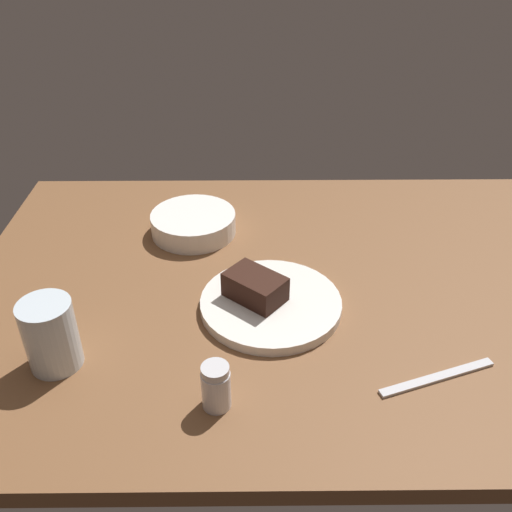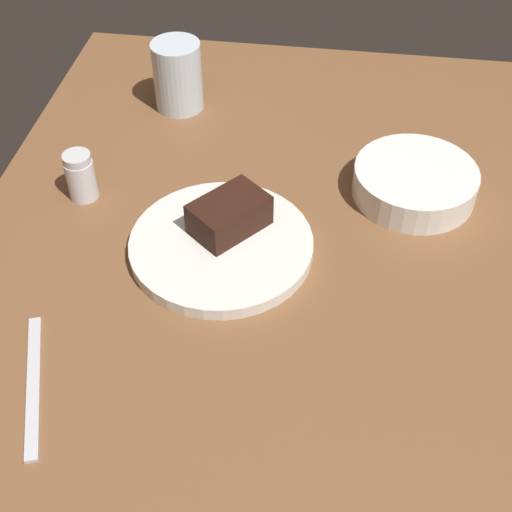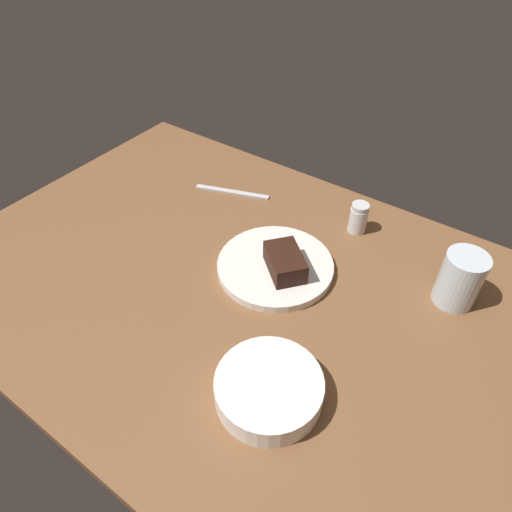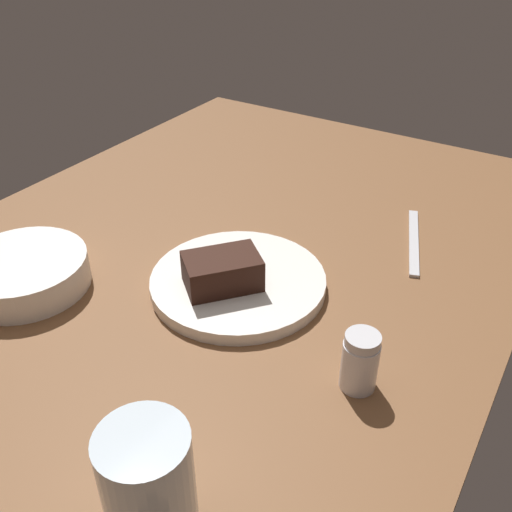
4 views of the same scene
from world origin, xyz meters
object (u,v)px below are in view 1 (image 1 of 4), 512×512
object	(u,v)px
dessert_plate	(271,304)
chocolate_cake_slice	(255,287)
salt_shaker	(216,387)
side_bowl	(193,223)
water_glass	(51,335)
butter_knife	(437,377)

from	to	relation	value
dessert_plate	chocolate_cake_slice	bearing A→B (deg)	-14.31
dessert_plate	salt_shaker	bearing A→B (deg)	68.99
dessert_plate	chocolate_cake_slice	distance (cm)	4.16
chocolate_cake_slice	side_bowl	xyz separation A→B (cm)	(12.47, -24.25, -1.81)
salt_shaker	side_bowl	xyz separation A→B (cm)	(6.98, -46.17, -1.35)
chocolate_cake_slice	salt_shaker	world-z (taller)	salt_shaker
water_glass	dessert_plate	bearing A→B (deg)	-158.58
side_bowl	butter_knife	xyz separation A→B (cm)	(-39.04, 41.61, -1.94)
dessert_plate	chocolate_cake_slice	xyz separation A→B (cm)	(2.66, -0.68, 3.12)
dessert_plate	water_glass	xyz separation A→B (cm)	(32.66, 12.81, 4.69)
salt_shaker	water_glass	distance (cm)	25.99
dessert_plate	side_bowl	distance (cm)	29.20
water_glass	salt_shaker	bearing A→B (deg)	161.01
dessert_plate	chocolate_cake_slice	size ratio (longest dim) A/B	2.45
salt_shaker	side_bowl	distance (cm)	46.72
chocolate_cake_slice	side_bowl	world-z (taller)	chocolate_cake_slice
dessert_plate	water_glass	distance (cm)	35.39
chocolate_cake_slice	water_glass	bearing A→B (deg)	24.22
salt_shaker	butter_knife	world-z (taller)	salt_shaker
side_bowl	dessert_plate	bearing A→B (deg)	121.26
salt_shaker	water_glass	world-z (taller)	water_glass
side_bowl	butter_knife	world-z (taller)	side_bowl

